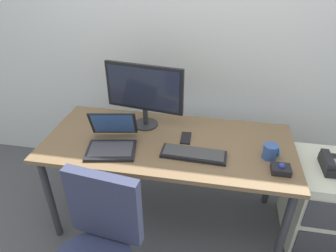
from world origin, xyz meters
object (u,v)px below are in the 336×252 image
(file_cabinet, at_px, (321,203))
(cell_phone, at_px, (186,138))
(desk_phone, at_px, (335,165))
(trackball_mouse, at_px, (281,169))
(laptop, at_px, (112,140))
(coffee_mug, at_px, (271,151))
(monitor_main, at_px, (144,91))
(keyboard, at_px, (194,154))

(file_cabinet, relative_size, cell_phone, 4.51)
(desk_phone, distance_m, trackball_mouse, 0.44)
(laptop, relative_size, coffee_mug, 3.72)
(laptop, bearing_deg, trackball_mouse, -3.63)
(desk_phone, xyz_separation_m, trackball_mouse, (-0.38, -0.22, 0.09))
(file_cabinet, bearing_deg, trackball_mouse, -148.69)
(cell_phone, bearing_deg, monitor_main, 156.12)
(coffee_mug, height_order, cell_phone, coffee_mug)
(monitor_main, height_order, coffee_mug, monitor_main)
(keyboard, xyz_separation_m, coffee_mug, (0.47, 0.07, 0.03))
(monitor_main, xyz_separation_m, keyboard, (0.39, -0.31, -0.26))
(monitor_main, relative_size, trackball_mouse, 5.11)
(coffee_mug, bearing_deg, trackball_mouse, -69.67)
(trackball_mouse, distance_m, coffee_mug, 0.14)
(monitor_main, bearing_deg, trackball_mouse, -22.40)
(keyboard, bearing_deg, monitor_main, 141.49)
(file_cabinet, bearing_deg, monitor_main, 173.83)
(trackball_mouse, height_order, cell_phone, trackball_mouse)
(desk_phone, relative_size, coffee_mug, 2.02)
(cell_phone, bearing_deg, trackball_mouse, -25.13)
(monitor_main, height_order, cell_phone, monitor_main)
(file_cabinet, height_order, monitor_main, monitor_main)
(desk_phone, xyz_separation_m, laptop, (-1.43, -0.15, 0.12))
(keyboard, height_order, trackball_mouse, trackball_mouse)
(file_cabinet, xyz_separation_m, trackball_mouse, (-0.39, -0.23, 0.44))
(trackball_mouse, bearing_deg, file_cabinet, 31.31)
(cell_phone, bearing_deg, file_cabinet, -3.14)
(coffee_mug, bearing_deg, cell_phone, 167.83)
(trackball_mouse, bearing_deg, keyboard, 172.92)
(monitor_main, relative_size, keyboard, 1.35)
(keyboard, bearing_deg, cell_phone, 111.47)
(keyboard, relative_size, coffee_mug, 4.19)
(trackball_mouse, xyz_separation_m, cell_phone, (-0.59, 0.25, -0.02))
(file_cabinet, distance_m, desk_phone, 0.36)
(file_cabinet, distance_m, coffee_mug, 0.65)
(monitor_main, bearing_deg, file_cabinet, -6.17)
(trackball_mouse, xyz_separation_m, coffee_mug, (-0.05, 0.13, 0.02))
(trackball_mouse, distance_m, cell_phone, 0.64)
(monitor_main, relative_size, coffee_mug, 5.67)
(cell_phone, bearing_deg, laptop, -160.84)
(monitor_main, distance_m, laptop, 0.41)
(coffee_mug, bearing_deg, laptop, -176.29)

